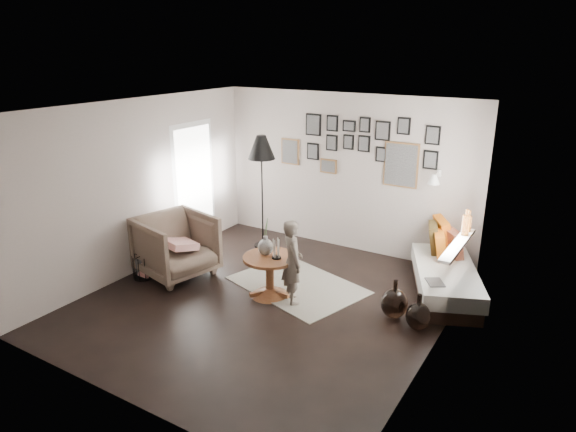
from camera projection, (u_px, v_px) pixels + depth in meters
The scene contains 23 objects.
ground at pixel (266, 302), 6.95m from camera, with size 4.80×4.80×0.00m, color black.
wall_back at pixel (345, 173), 8.48m from camera, with size 4.50×4.50×0.00m, color #AB9D95.
wall_front at pixel (115, 282), 4.59m from camera, with size 4.50×4.50×0.00m, color #AB9D95.
wall_left at pixel (139, 187), 7.65m from camera, with size 4.80×4.80×0.00m, color #AB9D95.
wall_right at pixel (441, 245), 5.43m from camera, with size 4.80×4.80×0.00m, color #AB9D95.
ceiling at pixel (263, 108), 6.12m from camera, with size 4.80×4.80×0.00m, color white.
door_left at pixel (194, 185), 8.69m from camera, with size 0.00×2.14×2.14m.
window_right at pixel (461, 238), 6.67m from camera, with size 0.15×1.32×1.30m.
gallery_wall at pixel (362, 148), 8.18m from camera, with size 2.74×0.03×1.08m.
wall_sconce at pixel (434, 179), 7.45m from camera, with size 0.18×0.36×0.16m.
rug at pixel (297, 285), 7.43m from camera, with size 1.82×1.28×0.01m, color silver.
pedestal_table at pixel (270, 277), 7.07m from camera, with size 0.74×0.74×0.58m.
vase at pixel (265, 244), 6.98m from camera, with size 0.21×0.21×0.53m.
candles at pixel (276, 249), 6.88m from camera, with size 0.13×0.13×0.27m.
daybed at pixel (447, 274), 7.16m from camera, with size 1.41×1.95×0.88m.
magazine_on_daybed at pixel (435, 282), 6.60m from camera, with size 0.20×0.27×0.01m, color black.
armchair at pixel (176, 246), 7.65m from camera, with size 0.99×1.02×0.93m, color brown.
armchair_cushion at pixel (180, 244), 7.67m from camera, with size 0.42×0.42×0.11m, color white.
floor_lamp at pixel (261, 152), 8.35m from camera, with size 0.45×0.45×1.93m.
magazine_basket at pixel (143, 267), 7.64m from camera, with size 0.31×0.31×0.36m.
demijohn_large at pixel (394, 303), 6.51m from camera, with size 0.34×0.34×0.52m.
demijohn_small at pixel (418, 316), 6.24m from camera, with size 0.30×0.30×0.47m.
child at pixel (292, 262), 6.79m from camera, with size 0.43×0.28×1.17m, color #60564C.
Camera 1 is at (3.49, -5.16, 3.32)m, focal length 32.00 mm.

